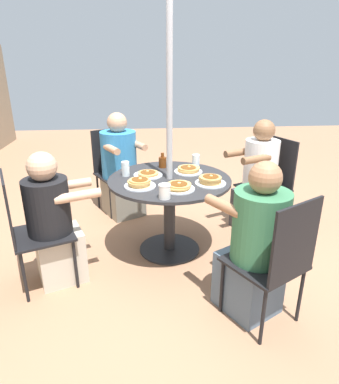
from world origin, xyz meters
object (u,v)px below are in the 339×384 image
patio_table (170,195)px  diner_north (254,248)px  pancake_plate_d (140,183)px  syrup_bottle (163,162)px  pancake_plate_a (179,187)px  coffee_cup (165,191)px  patio_chair_north (277,258)px  drinking_glass_a (196,161)px  diner_west (54,225)px  pancake_plate_e (210,180)px  diner_east (257,181)px  diner_south (121,170)px  patio_chair_east (271,178)px  drinking_glass_b (125,169)px  patio_chair_west (28,226)px  pancake_plate_b (188,170)px  pancake_plate_c (148,174)px  patio_chair_south (114,166)px

patio_table → diner_north: 1.00m
pancake_plate_d → syrup_bottle: 0.56m
pancake_plate_a → coffee_cup: bearing=144.8°
patio_chair_north → coffee_cup: size_ratio=8.50×
drinking_glass_a → pancake_plate_d: bearing=132.8°
diner_west → pancake_plate_e: 1.29m
diner_east → diner_south: (0.50, 1.40, -0.01)m
patio_chair_north → diner_south: size_ratio=0.81×
diner_north → coffee_cup: diner_north is taller
patio_chair_east → drinking_glass_b: bearing=80.7°
patio_chair_west → pancake_plate_a: bearing=76.5°
patio_table → diner_south: (0.88, 0.47, -0.04)m
patio_chair_west → syrup_bottle: (0.78, -1.06, 0.24)m
pancake_plate_b → patio_chair_west: bearing=115.5°
diner_east → pancake_plate_c: bearing=82.2°
patio_chair_north → patio_chair_east: bearing=41.4°
patio_chair_east → patio_chair_south: bearing=47.9°
pancake_plate_a → syrup_bottle: (0.60, 0.09, 0.03)m
patio_table → patio_chair_south: bearing=28.2°
diner_north → diner_south: size_ratio=0.96×
patio_chair_west → drinking_glass_a: (0.77, -1.37, 0.25)m
patio_chair_north → coffee_cup: patio_chair_north is taller
diner_west → drinking_glass_a: 1.42m
pancake_plate_d → patio_chair_east: bearing=-64.9°
patio_chair_east → pancake_plate_b: patio_chair_east is taller
diner_west → drinking_glass_b: size_ratio=8.21×
diner_east → syrup_bottle: (-0.05, 0.97, 0.24)m
pancake_plate_b → pancake_plate_a: bearing=162.3°
patio_chair_north → pancake_plate_a: patio_chair_north is taller
pancake_plate_d → drinking_glass_a: drinking_glass_a is taller
patio_chair_east → pancake_plate_e: 1.01m
patio_chair_south → pancake_plate_a: 1.46m
pancake_plate_a → pancake_plate_d: bearing=73.9°
coffee_cup → pancake_plate_a: bearing=-35.2°
pancake_plate_a → patio_chair_west: bearing=99.0°
diner_north → pancake_plate_a: diner_north is taller
pancake_plate_b → drinking_glass_b: drinking_glass_b is taller
patio_chair_west → pancake_plate_d: 0.90m
patio_chair_south → patio_chair_west: bearing=42.1°
patio_table → pancake_plate_e: (-0.17, -0.33, 0.19)m
pancake_plate_b → pancake_plate_e: size_ratio=1.00×
coffee_cup → diner_north: bearing=-126.5°
diner_west → pancake_plate_a: diner_west is taller
patio_chair_south → drinking_glass_a: (-0.73, -0.84, 0.25)m
patio_table → drinking_glass_a: size_ratio=8.84×
patio_chair_west → pancake_plate_d: (0.27, -0.83, 0.22)m
coffee_cup → drinking_glass_a: size_ratio=0.90×
pancake_plate_d → drinking_glass_b: drinking_glass_b is taller
diner_south → patio_chair_west: 1.47m
patio_table → patio_chair_west: 1.18m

